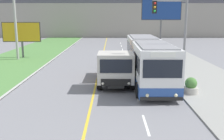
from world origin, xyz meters
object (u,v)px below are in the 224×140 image
(planter_round_second, at_px, (176,70))
(utility_pole_far, at_px, (16,14))
(traffic_light_mast, at_px, (177,31))
(billboard_small, at_px, (23,33))
(planter_round_third, at_px, (164,60))
(billboard_large, at_px, (163,11))
(city_bus, at_px, (149,59))
(dump_truck, at_px, (117,68))
(planter_round_near, at_px, (192,87))

(planter_round_second, bearing_deg, utility_pole_far, 151.90)
(traffic_light_mast, height_order, billboard_small, traffic_light_mast)
(traffic_light_mast, xyz_separation_m, billboard_small, (-14.90, 14.02, -1.01))
(traffic_light_mast, relative_size, planter_round_third, 6.42)
(planter_round_second, bearing_deg, traffic_light_mast, -104.04)
(billboard_large, distance_m, planter_round_third, 11.50)
(city_bus, xyz_separation_m, utility_pole_far, (-13.62, 9.49, 3.56))
(planter_round_third, bearing_deg, dump_truck, -121.21)
(billboard_small, bearing_deg, traffic_light_mast, -43.26)
(billboard_large, xyz_separation_m, billboard_small, (-17.48, -5.37, -2.67))
(planter_round_third, bearing_deg, planter_round_near, -90.91)
(utility_pole_far, xyz_separation_m, planter_round_third, (16.03, -3.38, -4.65))
(city_bus, bearing_deg, planter_round_second, 21.38)
(traffic_light_mast, relative_size, planter_round_second, 6.57)
(city_bus, xyz_separation_m, planter_round_third, (2.41, 6.11, -1.09))
(traffic_light_mast, xyz_separation_m, billboard_large, (2.59, 19.39, 1.66))
(traffic_light_mast, relative_size, billboard_large, 0.85)
(dump_truck, distance_m, utility_pole_far, 16.47)
(billboard_small, relative_size, planter_round_near, 4.34)
(city_bus, distance_m, billboard_small, 17.42)
(billboard_large, bearing_deg, dump_truck, -109.53)
(dump_truck, relative_size, planter_round_near, 6.22)
(utility_pole_far, relative_size, billboard_large, 1.38)
(planter_round_near, bearing_deg, dump_truck, 155.32)
(planter_round_near, distance_m, planter_round_third, 10.34)
(traffic_light_mast, bearing_deg, planter_round_second, 75.96)
(billboard_small, distance_m, planter_round_third, 16.81)
(billboard_large, xyz_separation_m, planter_round_second, (-1.57, -15.34, -5.14))
(billboard_large, bearing_deg, planter_round_second, -95.85)
(billboard_large, height_order, planter_round_near, billboard_large)
(planter_round_near, xyz_separation_m, planter_round_third, (0.16, 10.34, -0.03))
(traffic_light_mast, height_order, planter_round_second, traffic_light_mast)
(city_bus, xyz_separation_m, billboard_large, (3.97, 16.28, 4.04))
(city_bus, bearing_deg, billboard_large, 76.30)
(utility_pole_far, xyz_separation_m, billboard_large, (17.59, 6.79, 0.48))
(planter_round_near, bearing_deg, utility_pole_far, 139.14)
(city_bus, xyz_separation_m, billboard_small, (-13.51, 10.91, 1.37))
(dump_truck, height_order, utility_pole_far, utility_pole_far)
(dump_truck, bearing_deg, planter_round_third, 58.79)
(traffic_light_mast, height_order, billboard_large, billboard_large)
(planter_round_near, bearing_deg, billboard_large, 85.19)
(utility_pole_far, height_order, billboard_large, utility_pole_far)
(traffic_light_mast, bearing_deg, dump_truck, 164.74)
(traffic_light_mast, relative_size, planter_round_near, 6.03)
(city_bus, distance_m, utility_pole_far, 16.98)
(city_bus, height_order, dump_truck, city_bus)
(dump_truck, relative_size, planter_round_third, 6.62)
(city_bus, bearing_deg, planter_round_third, 68.49)
(planter_round_near, xyz_separation_m, planter_round_second, (0.15, 5.17, -0.04))
(planter_round_near, height_order, planter_round_third, planter_round_near)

